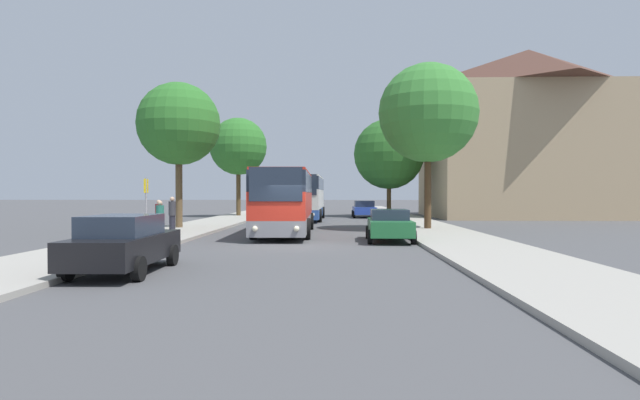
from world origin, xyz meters
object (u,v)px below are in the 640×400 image
at_px(bus_middle, 306,197).
at_px(pedestrian_waiting_near, 159,216).
at_px(parked_car_right_near, 389,225).
at_px(tree_right_near, 428,113).
at_px(bus_front, 286,201).
at_px(bus_stop_sign, 146,201).
at_px(pedestrian_walking_back, 172,214).
at_px(pedestrian_waiting_far, 160,219).
at_px(tree_left_near, 238,147).
at_px(parked_car_right_far, 364,209).
at_px(tree_left_far, 179,124).
at_px(tree_right_mid, 389,154).
at_px(parked_car_left_curb, 124,243).

bearing_deg(bus_middle, pedestrian_waiting_near, -114.58).
relative_size(bus_middle, pedestrian_waiting_near, 6.41).
bearing_deg(parked_car_right_near, tree_right_near, -112.36).
bearing_deg(bus_front, bus_stop_sign, -138.19).
distance_m(bus_stop_sign, pedestrian_walking_back, 4.12).
distance_m(pedestrian_waiting_far, tree_left_near, 23.20).
xyz_separation_m(bus_stop_sign, tree_right_near, (13.44, 7.62, 4.94)).
height_order(parked_car_right_far, pedestrian_walking_back, pedestrian_walking_back).
bearing_deg(bus_stop_sign, tree_left_near, 91.68).
distance_m(parked_car_right_near, parked_car_right_far, 22.46).
height_order(bus_middle, parked_car_right_far, bus_middle).
bearing_deg(tree_left_near, bus_stop_sign, -88.32).
xyz_separation_m(bus_front, bus_middle, (0.25, 13.85, 0.12)).
bearing_deg(pedestrian_waiting_near, tree_left_far, 125.19).
bearing_deg(bus_stop_sign, pedestrian_waiting_near, 103.31).
xyz_separation_m(bus_middle, tree_left_far, (-6.85, -10.99, 4.35)).
height_order(parked_car_right_far, tree_left_near, tree_left_near).
height_order(bus_middle, tree_right_mid, tree_right_mid).
distance_m(bus_middle, tree_right_near, 14.57).
bearing_deg(pedestrian_waiting_far, parked_car_right_near, 8.53).
bearing_deg(bus_front, tree_right_near, 16.08).
bearing_deg(tree_right_near, tree_right_mid, 91.39).
xyz_separation_m(bus_front, pedestrian_waiting_near, (-6.57, -0.62, -0.77)).
xyz_separation_m(parked_car_right_near, tree_left_near, (-11.25, 22.87, 5.67)).
relative_size(bus_middle, tree_left_near, 1.20).
xyz_separation_m(bus_front, parked_car_right_near, (5.05, -3.94, -1.00)).
height_order(tree_left_near, tree_right_mid, tree_left_near).
bearing_deg(pedestrian_walking_back, tree_left_near, 161.30).
relative_size(pedestrian_waiting_far, tree_left_far, 0.20).
relative_size(parked_car_right_near, bus_stop_sign, 1.56).
distance_m(bus_middle, parked_car_left_curb, 27.14).
xyz_separation_m(bus_middle, pedestrian_waiting_near, (-6.82, -14.47, -0.89)).
relative_size(bus_middle, tree_right_mid, 1.21).
xyz_separation_m(parked_car_right_near, parked_car_right_far, (0.18, 22.46, 0.03)).
height_order(tree_right_near, tree_right_mid, tree_right_near).
height_order(bus_front, parked_car_right_far, bus_front).
xyz_separation_m(pedestrian_waiting_far, pedestrian_walking_back, (-0.26, 2.52, 0.09)).
distance_m(tree_left_near, tree_left_far, 16.07).
relative_size(tree_left_far, tree_right_mid, 0.97).
bearing_deg(pedestrian_waiting_near, tree_right_mid, 89.40).
height_order(bus_middle, tree_left_far, tree_left_far).
xyz_separation_m(parked_car_left_curb, pedestrian_walking_back, (-2.64, 11.97, 0.27)).
relative_size(bus_front, pedestrian_waiting_far, 6.59).
xyz_separation_m(parked_car_right_near, pedestrian_waiting_near, (-11.62, 3.32, 0.23)).
bearing_deg(tree_right_mid, tree_left_near, -178.32).
relative_size(bus_stop_sign, pedestrian_waiting_near, 1.60).
xyz_separation_m(pedestrian_waiting_far, tree_left_far, (-1.16, 6.47, 5.24)).
xyz_separation_m(bus_middle, pedestrian_walking_back, (-5.96, -14.94, -0.80)).
distance_m(bus_front, parked_car_right_near, 6.48).
height_order(pedestrian_waiting_far, tree_right_near, tree_right_near).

